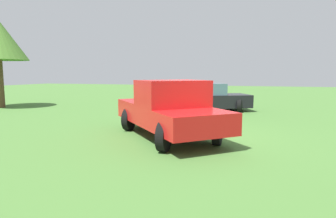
# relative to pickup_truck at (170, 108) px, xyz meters

# --- Properties ---
(ground_plane) EXTENTS (80.00, 80.00, 0.00)m
(ground_plane) POSITION_rel_pickup_truck_xyz_m (-0.45, 0.81, -0.95)
(ground_plane) COLOR #477533
(pickup_truck) EXTENTS (4.93, 4.74, 1.82)m
(pickup_truck) POSITION_rel_pickup_truck_xyz_m (0.00, 0.00, 0.00)
(pickup_truck) COLOR black
(pickup_truck) RESTS_ON ground_plane
(sedan_near) EXTENTS (3.51, 4.58, 1.50)m
(sedan_near) POSITION_rel_pickup_truck_xyz_m (-6.90, 0.02, -0.25)
(sedan_near) COLOR black
(sedan_near) RESTS_ON ground_plane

